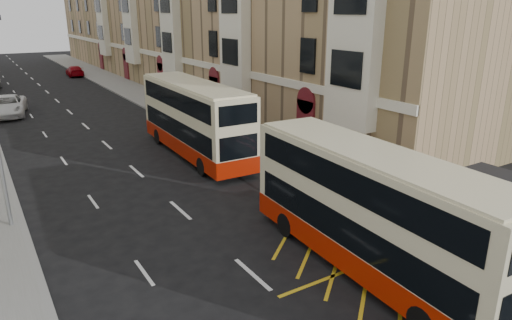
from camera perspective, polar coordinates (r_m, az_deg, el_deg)
pavement_right at (r=40.87m, az=-10.14°, el=6.30°), size 4.00×120.00×0.15m
kerb_right at (r=40.18m, az=-12.78°, el=5.93°), size 0.25×120.00×0.15m
road_markings at (r=53.27m, az=-24.50°, el=7.61°), size 10.00×110.00×0.01m
terrace_right at (r=56.88m, az=-10.05°, el=17.13°), size 10.75×79.00×15.25m
guard_railing at (r=19.85m, az=12.39°, el=-4.23°), size 0.06×6.56×1.01m
double_decker_front at (r=15.28m, az=14.16°, el=-6.26°), size 2.88×10.47×4.13m
double_decker_rear at (r=27.12m, az=-7.68°, el=5.09°), size 2.82×11.00×4.36m
litter_bin at (r=16.92m, az=26.18°, el=-10.73°), size 0.57×0.57×0.94m
pedestrian_mid at (r=18.92m, az=28.57°, el=-6.85°), size 0.99×0.89×1.68m
pedestrian_far at (r=19.41m, az=20.67°, el=-5.06°), size 1.07×0.91×1.73m
white_van at (r=42.99m, az=-28.70°, el=5.95°), size 3.69×6.29×1.64m
car_red at (r=66.13m, az=-21.72°, el=10.30°), size 2.19×4.77×1.35m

